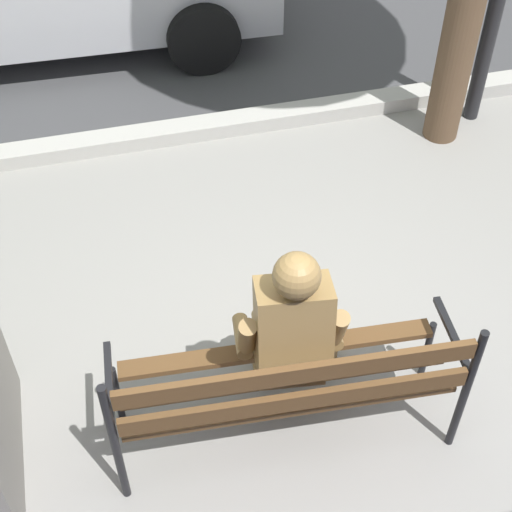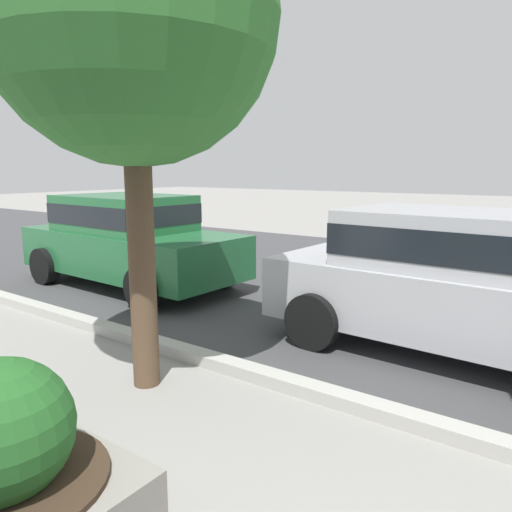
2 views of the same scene
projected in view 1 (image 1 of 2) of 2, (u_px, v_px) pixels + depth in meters
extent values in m
plane|color=gray|center=(333.00, 435.00, 4.25)|extent=(80.00, 80.00, 0.00)
cube|color=#B2AFA8|center=(221.00, 125.00, 6.18)|extent=(60.00, 0.20, 0.12)
cube|color=brown|center=(291.00, 405.00, 3.85)|extent=(1.70, 0.23, 0.04)
cube|color=brown|center=(284.00, 376.00, 3.98)|extent=(1.70, 0.23, 0.04)
cube|color=brown|center=(278.00, 349.00, 4.10)|extent=(1.70, 0.23, 0.04)
cube|color=brown|center=(296.00, 401.00, 3.67)|extent=(1.70, 0.16, 0.11)
cube|color=brown|center=(298.00, 374.00, 3.51)|extent=(1.70, 0.16, 0.11)
cylinder|color=black|center=(117.00, 394.00, 4.17)|extent=(0.04, 0.04, 0.45)
cylinder|color=black|center=(115.00, 445.00, 3.67)|extent=(0.04, 0.04, 0.95)
cube|color=black|center=(109.00, 382.00, 3.75)|extent=(0.07, 0.48, 0.03)
cylinder|color=black|center=(427.00, 349.00, 4.38)|extent=(0.04, 0.04, 0.45)
cylinder|color=black|center=(465.00, 392.00, 3.88)|extent=(0.04, 0.04, 0.95)
cube|color=black|center=(452.00, 333.00, 3.96)|extent=(0.07, 0.48, 0.03)
cube|color=olive|center=(288.00, 353.00, 3.95)|extent=(0.38, 0.36, 0.16)
cube|color=olive|center=(293.00, 329.00, 3.65)|extent=(0.39, 0.33, 0.55)
sphere|color=olive|center=(297.00, 276.00, 3.37)|extent=(0.22, 0.22, 0.22)
cylinder|color=olive|center=(247.00, 336.00, 3.68)|extent=(0.11, 0.19, 0.29)
cylinder|color=olive|center=(242.00, 336.00, 3.90)|extent=(0.11, 0.27, 0.10)
cylinder|color=olive|center=(337.00, 328.00, 3.72)|extent=(0.11, 0.19, 0.29)
cylinder|color=olive|center=(331.00, 328.00, 3.94)|extent=(0.11, 0.27, 0.10)
cylinder|color=olive|center=(267.00, 338.00, 4.06)|extent=(0.18, 0.38, 0.14)
cylinder|color=olive|center=(263.00, 343.00, 4.38)|extent=(0.11, 0.11, 0.50)
cube|color=olive|center=(261.00, 358.00, 4.58)|extent=(0.14, 0.25, 0.07)
cylinder|color=olive|center=(301.00, 335.00, 4.08)|extent=(0.18, 0.38, 0.14)
cylinder|color=olive|center=(294.00, 340.00, 4.40)|extent=(0.11, 0.11, 0.50)
cube|color=olive|center=(291.00, 355.00, 4.59)|extent=(0.14, 0.25, 0.07)
cube|color=olive|center=(312.00, 343.00, 4.60)|extent=(0.30, 0.21, 0.16)
cylinder|color=black|center=(203.00, 37.00, 6.64)|extent=(0.65, 0.24, 0.64)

